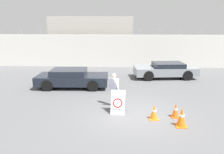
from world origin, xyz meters
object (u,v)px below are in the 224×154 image
(barricade_sign, at_px, (118,101))
(parked_car_rear_sedan, at_px, (166,70))
(traffic_cone_near, at_px, (176,110))
(parked_car_front_coupe, at_px, (72,78))
(security_guard, at_px, (114,88))
(traffic_cone_far, at_px, (154,112))
(traffic_cone_mid, at_px, (182,117))

(barricade_sign, xyz_separation_m, parked_car_rear_sedan, (3.38, 6.75, 0.10))
(traffic_cone_near, distance_m, parked_car_front_coupe, 7.07)
(security_guard, bearing_deg, barricade_sign, -35.79)
(barricade_sign, distance_m, security_guard, 0.86)
(traffic_cone_far, height_order, parked_car_front_coupe, parked_car_front_coupe)
(barricade_sign, xyz_separation_m, traffic_cone_mid, (2.52, -1.32, -0.12))
(traffic_cone_far, distance_m, parked_car_rear_sedan, 7.67)
(traffic_cone_near, bearing_deg, traffic_cone_mid, -87.50)
(barricade_sign, bearing_deg, traffic_cone_far, -20.46)
(traffic_cone_far, bearing_deg, parked_car_rear_sedan, 76.16)
(traffic_cone_mid, bearing_deg, barricade_sign, 152.38)
(traffic_cone_far, xyz_separation_m, parked_car_front_coupe, (-4.58, 4.63, 0.29))
(traffic_cone_mid, xyz_separation_m, parked_car_rear_sedan, (0.85, 8.07, 0.22))
(barricade_sign, distance_m, parked_car_front_coupe, 4.97)
(traffic_cone_far, bearing_deg, traffic_cone_near, 13.73)
(barricade_sign, bearing_deg, traffic_cone_mid, -23.66)
(traffic_cone_mid, distance_m, traffic_cone_far, 1.17)
(parked_car_rear_sedan, bearing_deg, parked_car_front_coupe, 17.95)
(security_guard, distance_m, traffic_cone_far, 2.35)
(security_guard, xyz_separation_m, traffic_cone_mid, (2.75, -2.05, -0.52))
(traffic_cone_mid, relative_size, parked_car_rear_sedan, 0.17)
(traffic_cone_mid, xyz_separation_m, parked_car_front_coupe, (-5.57, 5.25, 0.21))
(security_guard, height_order, parked_car_rear_sedan, security_guard)
(security_guard, distance_m, parked_car_rear_sedan, 7.02)
(barricade_sign, height_order, traffic_cone_mid, barricade_sign)
(traffic_cone_mid, bearing_deg, parked_car_front_coupe, 136.65)
(traffic_cone_near, relative_size, traffic_cone_far, 1.00)
(barricade_sign, relative_size, parked_car_rear_sedan, 0.22)
(security_guard, height_order, traffic_cone_near, security_guard)
(security_guard, height_order, parked_car_front_coupe, security_guard)
(barricade_sign, height_order, parked_car_rear_sedan, parked_car_rear_sedan)
(traffic_cone_near, distance_m, parked_car_rear_sedan, 7.27)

